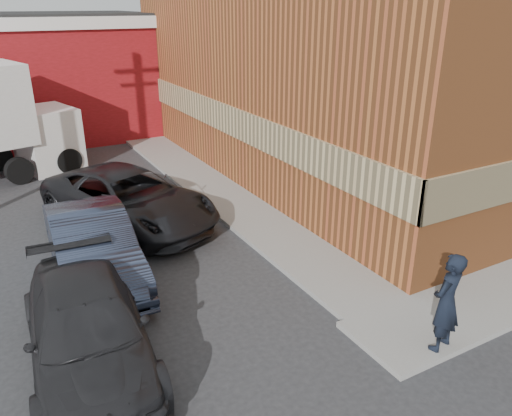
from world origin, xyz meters
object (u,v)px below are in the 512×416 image
brick_building (386,40)px  sedan (93,247)px  suv_a (129,199)px  man (447,302)px  suv_b (88,329)px

brick_building → sedan: size_ratio=3.73×
brick_building → suv_a: brick_building is taller
sedan → suv_a: 3.08m
man → suv_a: man is taller
brick_building → suv_a: 12.00m
brick_building → sedan: (-12.76, -4.69, -3.88)m
suv_b → man: bearing=-22.0°
man → suv_b: 6.39m
sedan → brick_building: bearing=22.5°
brick_building → suv_b: brick_building is taller
man → sedan: man is taller
suv_a → suv_b: bearing=-133.3°
suv_b → brick_building: bearing=34.2°
man → suv_b: (-5.71, 2.85, -0.37)m
suv_b → sedan: bearing=80.4°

